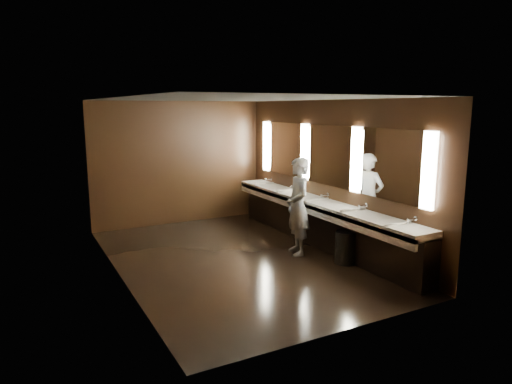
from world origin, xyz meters
TOP-DOWN VIEW (x-y plane):
  - floor at (0.00, 0.00)m, footprint 6.00×6.00m
  - ceiling at (0.00, 0.00)m, footprint 4.00×6.00m
  - wall_back at (0.00, 3.00)m, footprint 4.00×0.02m
  - wall_front at (0.00, -3.00)m, footprint 4.00×0.02m
  - wall_left at (-2.00, 0.00)m, footprint 0.02×6.00m
  - wall_right at (2.00, 0.00)m, footprint 0.02×6.00m
  - sink_counter at (1.79, 0.00)m, footprint 0.55×5.40m
  - mirror_band at (1.98, -0.00)m, footprint 0.06×5.03m
  - person at (1.13, -0.24)m, footprint 0.57×0.73m
  - trash_bin at (1.58, -1.08)m, footprint 0.43×0.43m

SIDE VIEW (x-z plane):
  - floor at x=0.00m, z-range 0.00..0.00m
  - trash_bin at x=1.58m, z-range 0.00..0.56m
  - sink_counter at x=1.79m, z-range -0.01..1.00m
  - person at x=1.13m, z-range 0.00..1.78m
  - wall_back at x=0.00m, z-range 0.00..2.80m
  - wall_front at x=0.00m, z-range 0.00..2.80m
  - wall_left at x=-2.00m, z-range 0.00..2.80m
  - wall_right at x=2.00m, z-range 0.00..2.80m
  - mirror_band at x=1.98m, z-range 1.17..2.32m
  - ceiling at x=0.00m, z-range 2.79..2.81m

